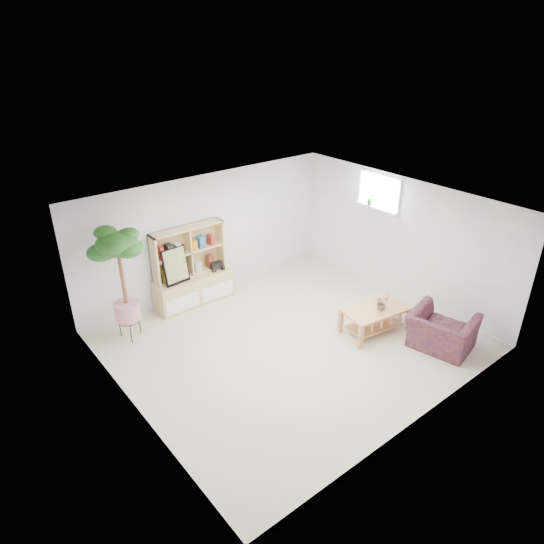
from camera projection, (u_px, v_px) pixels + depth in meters
floor at (290, 344)px, 8.24m from camera, size 5.50×5.00×0.01m
ceiling at (293, 210)px, 7.16m from camera, size 5.50×5.00×0.01m
walls at (292, 281)px, 7.70m from camera, size 5.51×5.01×2.40m
baseboard at (290, 341)px, 8.22m from camera, size 5.50×5.00×0.10m
window at (380, 192)px, 9.29m from camera, size 0.10×0.98×0.68m
window_sill at (376, 208)px, 9.40m from camera, size 0.14×1.00×0.04m
storage_unit at (192, 267)px, 9.15m from camera, size 1.54×0.52×1.54m
poster at (175, 266)px, 8.83m from camera, size 0.51×0.16×0.69m
toy_truck at (216, 265)px, 9.44m from camera, size 0.36×0.26×0.18m
coffee_table at (375, 320)px, 8.48m from camera, size 1.23×0.80×0.47m
table_plant at (381, 303)px, 8.29m from camera, size 0.24×0.21×0.26m
floor_tree at (124, 286)px, 7.96m from camera, size 0.86×0.86×2.03m
armchair at (442, 329)px, 7.98m from camera, size 1.07×1.16×0.74m
sill_plant at (371, 199)px, 9.43m from camera, size 0.18×0.16×0.27m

